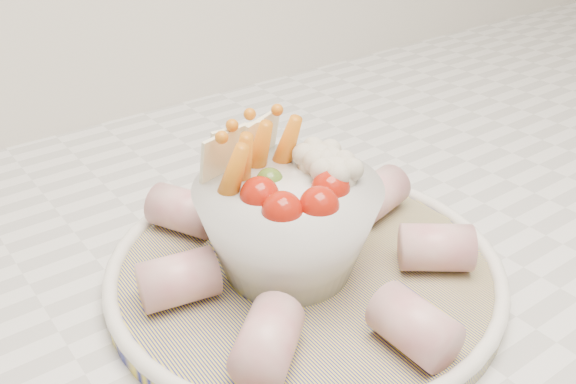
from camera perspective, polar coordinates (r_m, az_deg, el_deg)
serving_platter at (r=0.52m, az=1.50°, el=-6.87°), size 0.32×0.32×0.02m
veggie_bowl at (r=0.49m, az=-0.04°, el=-2.52°), size 0.14×0.14×0.12m
cured_meat_rolls at (r=0.51m, az=1.43°, el=-4.84°), size 0.26×0.28×0.04m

